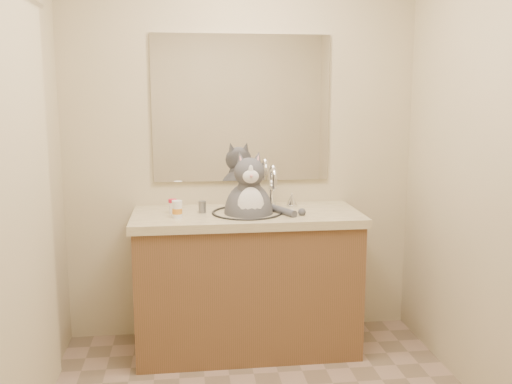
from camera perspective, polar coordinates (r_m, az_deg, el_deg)
room at (r=2.36m, az=1.62°, el=1.45°), size 2.22×2.52×2.42m
vanity at (r=3.47m, az=-0.92°, el=-8.62°), size 1.34×0.59×1.12m
mirror at (r=3.56m, az=-1.46°, el=8.34°), size 1.10×0.02×0.90m
shower_curtain at (r=2.56m, az=-22.72°, el=-2.53°), size 0.02×1.30×1.93m
cat at (r=3.33m, az=-0.69°, el=-1.72°), size 0.41×0.33×0.58m
pill_bottle_redcap at (r=3.36m, az=-8.33°, el=-1.42°), size 0.06×0.06×0.08m
pill_bottle_orange at (r=3.24m, az=-7.89°, el=-1.75°), size 0.07×0.07×0.10m
grey_canister at (r=3.36m, az=-5.39°, el=-1.50°), size 0.05×0.05×0.07m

